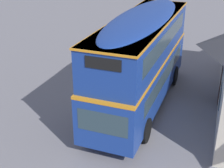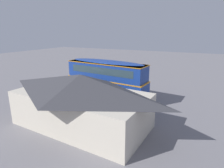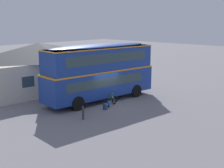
{
  "view_description": "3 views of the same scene",
  "coord_description": "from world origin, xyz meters",
  "px_view_note": "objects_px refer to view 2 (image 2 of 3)",
  "views": [
    {
      "loc": [
        15.34,
        3.74,
        8.22
      ],
      "look_at": [
        1.4,
        -0.16,
        1.46
      ],
      "focal_mm": 51.91,
      "sensor_mm": 36.0,
      "label": 1
    },
    {
      "loc": [
        -10.23,
        20.53,
        8.08
      ],
      "look_at": [
        0.25,
        -0.1,
        1.63
      ],
      "focal_mm": 30.36,
      "sensor_mm": 36.0,
      "label": 2
    },
    {
      "loc": [
        -17.35,
        -17.05,
        6.77
      ],
      "look_at": [
        0.62,
        -0.12,
        1.57
      ],
      "focal_mm": 49.27,
      "sensor_mm": 36.0,
      "label": 3
    }
  ],
  "objects_px": {
    "backpack_on_ground": "(126,94)",
    "touring_bicycle": "(117,92)",
    "kerb_bollard": "(148,94)",
    "double_decker_bus": "(106,78)",
    "water_bottle_blue_sports": "(114,92)"
  },
  "relations": [
    {
      "from": "touring_bicycle",
      "to": "water_bottle_blue_sports",
      "type": "height_order",
      "value": "touring_bicycle"
    },
    {
      "from": "double_decker_bus",
      "to": "backpack_on_ground",
      "type": "bearing_deg",
      "value": -126.74
    },
    {
      "from": "touring_bicycle",
      "to": "kerb_bollard",
      "type": "height_order",
      "value": "touring_bicycle"
    },
    {
      "from": "water_bottle_blue_sports",
      "to": "kerb_bollard",
      "type": "bearing_deg",
      "value": -175.97
    },
    {
      "from": "kerb_bollard",
      "to": "double_decker_bus",
      "type": "bearing_deg",
      "value": 32.33
    },
    {
      "from": "double_decker_bus",
      "to": "kerb_bollard",
      "type": "relative_size",
      "value": 10.7
    },
    {
      "from": "double_decker_bus",
      "to": "touring_bicycle",
      "type": "bearing_deg",
      "value": -108.39
    },
    {
      "from": "double_decker_bus",
      "to": "backpack_on_ground",
      "type": "xyz_separation_m",
      "value": [
        -1.66,
        -2.22,
        -2.38
      ]
    },
    {
      "from": "double_decker_bus",
      "to": "kerb_bollard",
      "type": "height_order",
      "value": "double_decker_bus"
    },
    {
      "from": "touring_bicycle",
      "to": "kerb_bollard",
      "type": "distance_m",
      "value": 3.89
    },
    {
      "from": "backpack_on_ground",
      "to": "kerb_bollard",
      "type": "height_order",
      "value": "kerb_bollard"
    },
    {
      "from": "touring_bicycle",
      "to": "water_bottle_blue_sports",
      "type": "bearing_deg",
      "value": -37.0
    },
    {
      "from": "backpack_on_ground",
      "to": "water_bottle_blue_sports",
      "type": "xyz_separation_m",
      "value": [
        1.86,
        -0.23,
        -0.14
      ]
    },
    {
      "from": "touring_bicycle",
      "to": "water_bottle_blue_sports",
      "type": "xyz_separation_m",
      "value": [
        0.81,
        -0.61,
        -0.25
      ]
    },
    {
      "from": "backpack_on_ground",
      "to": "touring_bicycle",
      "type": "bearing_deg",
      "value": 19.95
    }
  ]
}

